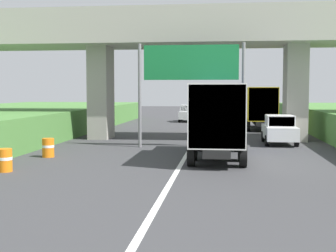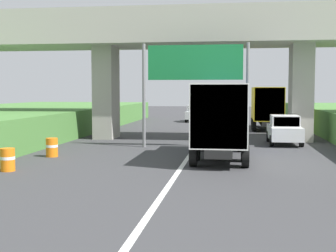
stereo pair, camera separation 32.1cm
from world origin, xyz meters
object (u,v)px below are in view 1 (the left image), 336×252
at_px(car_silver, 188,113).
at_px(overhead_highway_sign, 191,70).
at_px(construction_barrel_3, 5,160).
at_px(truck_blue, 218,117).
at_px(car_white, 279,130).
at_px(construction_barrel_4, 48,148).
at_px(truck_yellow, 260,106).

bearing_deg(car_silver, overhead_highway_sign, -85.43).
bearing_deg(construction_barrel_3, truck_blue, 28.56).
distance_m(car_silver, car_white, 20.86).
relative_size(overhead_highway_sign, car_silver, 1.43).
xyz_separation_m(car_silver, construction_barrel_3, (-4.87, -30.72, -0.40)).
relative_size(overhead_highway_sign, construction_barrel_4, 6.53).
height_order(overhead_highway_sign, construction_barrel_3, overhead_highway_sign).
bearing_deg(truck_yellow, overhead_highway_sign, -109.68).
distance_m(car_silver, construction_barrel_3, 31.10).
distance_m(truck_yellow, car_silver, 11.04).
xyz_separation_m(truck_yellow, construction_barrel_3, (-11.43, -21.90, -1.47)).
height_order(car_silver, car_white, same).
xyz_separation_m(car_silver, construction_barrel_4, (-4.69, -26.66, -0.40)).
bearing_deg(car_silver, construction_barrel_4, -99.99).
height_order(truck_yellow, construction_barrel_4, truck_yellow).
relative_size(car_silver, car_white, 1.00).
xyz_separation_m(overhead_highway_sign, truck_blue, (1.54, -4.08, -2.35)).
height_order(overhead_highway_sign, car_white, overhead_highway_sign).
bearing_deg(car_white, overhead_highway_sign, -154.05).
height_order(truck_blue, truck_yellow, same).
bearing_deg(construction_barrel_3, car_silver, 80.99).
distance_m(truck_yellow, car_white, 10.94).
relative_size(car_silver, construction_barrel_3, 4.56).
relative_size(truck_blue, car_silver, 1.78).
xyz_separation_m(overhead_highway_sign, truck_yellow, (4.78, 13.36, -2.35)).
height_order(construction_barrel_3, construction_barrel_4, same).
bearing_deg(overhead_highway_sign, car_white, 25.95).
relative_size(truck_yellow, car_silver, 1.78).
xyz_separation_m(truck_yellow, construction_barrel_4, (-11.25, -17.84, -1.47)).
relative_size(construction_barrel_3, construction_barrel_4, 1.00).
height_order(truck_blue, construction_barrel_3, truck_blue).
xyz_separation_m(car_white, construction_barrel_3, (-11.74, -11.02, -0.40)).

